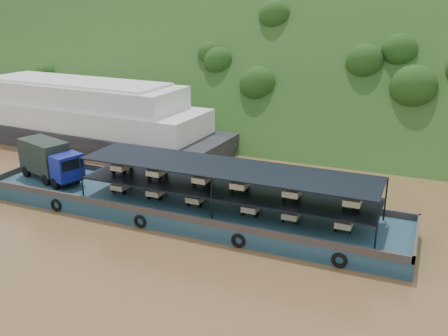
% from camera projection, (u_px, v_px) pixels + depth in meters
% --- Properties ---
extents(ground, '(160.00, 160.00, 0.00)m').
position_uv_depth(ground, '(232.00, 221.00, 39.03)').
color(ground, brown).
rests_on(ground, ground).
extents(hillside, '(140.00, 39.60, 39.60)m').
position_uv_depth(hillside, '(329.00, 122.00, 70.35)').
color(hillside, '#193914').
rests_on(hillside, ground).
extents(cargo_barge, '(35.00, 7.18, 4.67)m').
position_uv_depth(cargo_barge, '(172.00, 199.00, 40.24)').
color(cargo_barge, '#133343').
rests_on(cargo_barge, ground).
extents(passenger_ferry, '(37.75, 11.23, 7.56)m').
position_uv_depth(passenger_ferry, '(80.00, 116.00, 59.09)').
color(passenger_ferry, black).
rests_on(passenger_ferry, ground).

